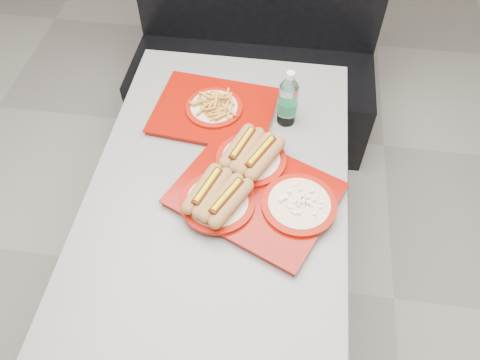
# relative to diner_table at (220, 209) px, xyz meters

# --- Properties ---
(ground) EXTENTS (6.00, 6.00, 0.00)m
(ground) POSITION_rel_diner_table_xyz_m (0.00, 0.00, -0.58)
(ground) COLOR gray
(ground) RESTS_ON ground
(diner_table) EXTENTS (0.92, 1.42, 0.75)m
(diner_table) POSITION_rel_diner_table_xyz_m (0.00, 0.00, 0.00)
(diner_table) COLOR black
(diner_table) RESTS_ON ground
(booth_bench) EXTENTS (1.30, 0.57, 1.35)m
(booth_bench) POSITION_rel_diner_table_xyz_m (0.00, 1.09, -0.18)
(booth_bench) COLOR black
(booth_bench) RESTS_ON ground
(tray_near) EXTENTS (0.64, 0.58, 0.11)m
(tray_near) POSITION_rel_diner_table_xyz_m (0.12, -0.03, 0.21)
(tray_near) COLOR #810C03
(tray_near) RESTS_ON diner_table
(tray_far) EXTENTS (0.50, 0.41, 0.09)m
(tray_far) POSITION_rel_diner_table_xyz_m (-0.07, 0.34, 0.19)
(tray_far) COLOR #810C03
(tray_far) RESTS_ON diner_table
(water_bottle) EXTENTS (0.08, 0.08, 0.24)m
(water_bottle) POSITION_rel_diner_table_xyz_m (0.21, 0.34, 0.27)
(water_bottle) COLOR silver
(water_bottle) RESTS_ON diner_table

